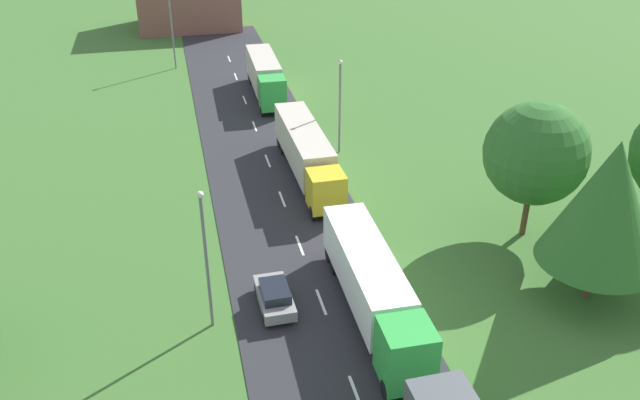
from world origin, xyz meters
TOP-DOWN VIEW (x-y plane):
  - road at (0.00, 24.50)m, footprint 10.00×140.00m
  - truck_second at (2.44, 29.38)m, footprint 2.60×13.25m
  - truck_third at (2.57, 47.07)m, footprint 2.63×14.07m
  - truck_fourth at (2.31, 65.90)m, footprint 2.71×12.01m
  - car_fourth at (-2.64, 31.32)m, footprint 1.86×3.99m
  - lamppost_second at (-6.19, 30.67)m, footprint 0.36×0.36m
  - lamppost_third at (6.16, 50.98)m, footprint 0.36×0.36m
  - lamppost_fourth at (-6.30, 77.38)m, footprint 0.36×0.36m
  - tree_pine at (14.82, 35.50)m, footprint 6.57×6.57m
  - tree_elm at (15.01, 28.34)m, footprint 6.58×6.58m

SIDE VIEW (x-z plane):
  - road at x=0.00m, z-range 0.00..0.06m
  - car_fourth at x=-2.64m, z-range 0.09..1.60m
  - truck_second at x=2.44m, z-range 0.33..3.87m
  - truck_third at x=2.57m, z-range 0.33..3.93m
  - truck_fourth at x=2.31m, z-range 0.33..4.06m
  - lamppost_third at x=6.16m, z-range 0.47..8.40m
  - lamppost_fourth at x=-6.30m, z-range 0.48..8.57m
  - lamppost_second at x=-6.19m, z-range 0.48..8.72m
  - tree_pine at x=14.82m, z-range 1.30..10.50m
  - tree_elm at x=15.01m, z-range 1.27..11.06m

